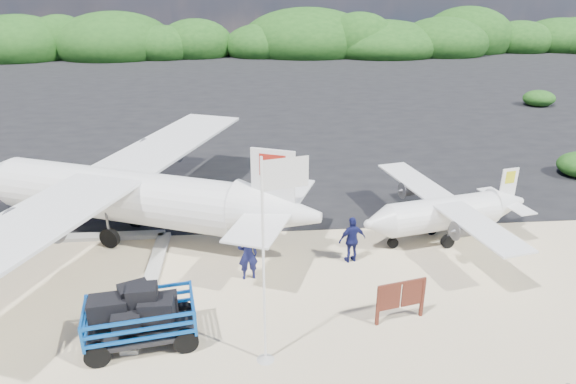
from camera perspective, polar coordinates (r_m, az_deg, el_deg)
name	(u,v)px	position (r m, az deg, el deg)	size (l,w,h in m)	color
ground	(287,304)	(16.54, -0.07, -12.37)	(160.00, 160.00, 0.00)	beige
asphalt_apron	(259,97)	(44.50, -3.23, 10.49)	(90.00, 50.00, 0.04)	#B2B2B2
lagoon	(11,291)	(19.43, -28.40, -9.62)	(9.00, 7.00, 0.40)	#B2B2B2
vegetation_band	(253,55)	(69.12, -3.87, 14.93)	(124.00, 8.00, 4.40)	#B2B2B2
baggage_cart	(144,343)	(15.61, -15.70, -15.85)	(3.22, 1.84, 1.61)	#0A49A3
flagpole	(266,359)	(14.57, -2.51, -18.09)	(1.16, 0.48, 5.78)	white
signboard	(399,320)	(16.24, 12.19, -13.72)	(1.67, 0.16, 1.38)	#5E271A
crew_a	(248,255)	(17.39, -4.48, -6.94)	(0.67, 0.44, 1.83)	#15194F
crew_b	(250,222)	(19.88, -4.23, -3.37)	(0.75, 0.58, 1.54)	#15194F
crew_c	(352,240)	(18.49, 7.15, -5.28)	(1.02, 0.43, 1.74)	#15194F
aircraft_large	(420,132)	(35.32, 14.50, 6.49)	(17.86, 17.86, 5.36)	#B2B2B2
aircraft_small	(88,97)	(47.78, -21.33, 9.85)	(7.13, 7.13, 2.57)	#B2B2B2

